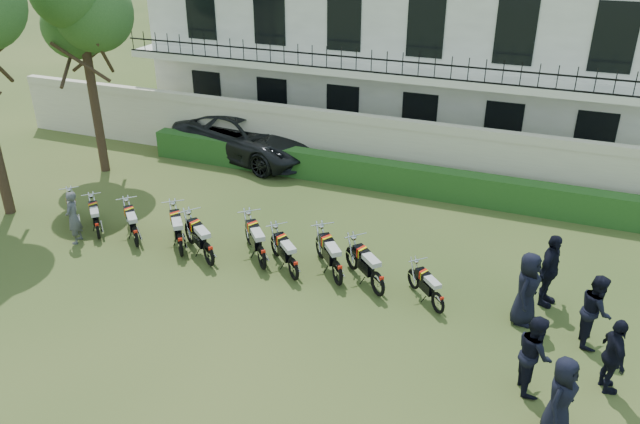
% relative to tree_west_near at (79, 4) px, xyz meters
% --- Properties ---
extents(ground, '(100.00, 100.00, 0.00)m').
position_rel_tree_west_near_xyz_m(ground, '(8.96, -5.00, -5.89)').
color(ground, '#2D441B').
rests_on(ground, ground).
extents(perimeter_wall, '(30.00, 0.35, 2.30)m').
position_rel_tree_west_near_xyz_m(perimeter_wall, '(8.96, 3.00, -4.72)').
color(perimeter_wall, beige).
rests_on(perimeter_wall, ground).
extents(hedge, '(18.00, 0.60, 1.00)m').
position_rel_tree_west_near_xyz_m(hedge, '(9.96, 2.20, -5.39)').
color(hedge, '#1F4E1C').
rests_on(hedge, ground).
extents(building, '(20.40, 9.60, 7.40)m').
position_rel_tree_west_near_xyz_m(building, '(8.96, 8.96, -2.18)').
color(building, white).
rests_on(building, ground).
extents(tree_west_near, '(3.40, 3.20, 7.90)m').
position_rel_tree_west_near_xyz_m(tree_west_near, '(0.00, 0.00, 0.00)').
color(tree_west_near, '#473323').
rests_on(tree_west_near, ground).
extents(motorcycle_0, '(1.35, 1.36, 1.00)m').
position_rel_tree_west_near_xyz_m(motorcycle_0, '(2.39, -4.31, -5.43)').
color(motorcycle_0, black).
rests_on(motorcycle_0, ground).
extents(motorcycle_1, '(1.32, 1.35, 0.98)m').
position_rel_tree_west_near_xyz_m(motorcycle_1, '(3.28, -4.38, -5.44)').
color(motorcycle_1, black).
rests_on(motorcycle_1, ground).
extents(motorcycle_2, '(1.44, 1.42, 1.05)m').
position_rel_tree_west_near_xyz_m(motorcycle_2, '(4.63, -4.38, -5.40)').
color(motorcycle_2, black).
rests_on(motorcycle_2, ground).
extents(motorcycle_3, '(1.39, 1.66, 1.13)m').
position_rel_tree_west_near_xyz_m(motorcycle_3, '(6.09, -4.34, -5.37)').
color(motorcycle_3, black).
rests_on(motorcycle_3, ground).
extents(motorcycle_4, '(1.74, 1.35, 1.15)m').
position_rel_tree_west_near_xyz_m(motorcycle_4, '(7.10, -4.49, -5.36)').
color(motorcycle_4, black).
rests_on(motorcycle_4, ground).
extents(motorcycle_5, '(1.48, 1.65, 1.15)m').
position_rel_tree_west_near_xyz_m(motorcycle_5, '(8.50, -4.11, -5.36)').
color(motorcycle_5, black).
rests_on(motorcycle_5, ground).
extents(motorcycle_6, '(1.47, 1.44, 1.07)m').
position_rel_tree_west_near_xyz_m(motorcycle_6, '(9.50, -4.28, -5.40)').
color(motorcycle_6, black).
rests_on(motorcycle_6, ground).
extents(motorcycle_7, '(1.41, 1.67, 1.14)m').
position_rel_tree_west_near_xyz_m(motorcycle_7, '(10.65, -4.09, -5.36)').
color(motorcycle_7, black).
rests_on(motorcycle_7, ground).
extents(motorcycle_8, '(1.55, 1.47, 1.11)m').
position_rel_tree_west_near_xyz_m(motorcycle_8, '(11.75, -4.18, -5.38)').
color(motorcycle_8, black).
rests_on(motorcycle_8, ground).
extents(motorcycle_9, '(1.23, 1.27, 0.92)m').
position_rel_tree_west_near_xyz_m(motorcycle_9, '(13.31, -4.35, -5.46)').
color(motorcycle_9, black).
rests_on(motorcycle_9, ground).
extents(suv, '(6.63, 4.23, 1.70)m').
position_rel_tree_west_near_xyz_m(suv, '(4.26, 3.20, -5.04)').
color(suv, black).
rests_on(suv, ground).
extents(inspector, '(0.54, 0.67, 1.59)m').
position_rel_tree_west_near_xyz_m(inspector, '(2.81, -4.75, -5.10)').
color(inspector, '#57575C').
rests_on(inspector, ground).
extents(officer_0, '(0.77, 0.95, 1.68)m').
position_rel_tree_west_near_xyz_m(officer_0, '(16.14, -7.27, -5.05)').
color(officer_0, black).
rests_on(officer_0, ground).
extents(officer_1, '(0.88, 1.00, 1.73)m').
position_rel_tree_west_near_xyz_m(officer_1, '(15.59, -6.21, -5.03)').
color(officer_1, black).
rests_on(officer_1, ground).
extents(officer_2, '(0.69, 1.06, 1.68)m').
position_rel_tree_west_near_xyz_m(officer_2, '(17.04, -5.69, -5.05)').
color(officer_2, black).
rests_on(officer_2, ground).
extents(officer_3, '(0.73, 0.98, 1.82)m').
position_rel_tree_west_near_xyz_m(officer_3, '(15.23, -3.92, -4.98)').
color(officer_3, black).
rests_on(officer_3, ground).
extents(officer_4, '(0.75, 0.91, 1.73)m').
position_rel_tree_west_near_xyz_m(officer_4, '(16.71, -4.18, -5.02)').
color(officer_4, black).
rests_on(officer_4, ground).
extents(officer_5, '(0.77, 1.19, 1.89)m').
position_rel_tree_west_near_xyz_m(officer_5, '(15.66, -2.96, -4.95)').
color(officer_5, black).
rests_on(officer_5, ground).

